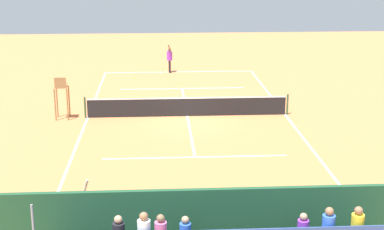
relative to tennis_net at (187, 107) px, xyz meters
name	(u,v)px	position (x,y,z in m)	size (l,w,h in m)	color
ground_plane	(187,116)	(0.00, 0.00, -0.50)	(60.00, 60.00, 0.00)	#D17542
court_line_markings	(187,116)	(0.00, -0.04, -0.50)	(10.10, 22.20, 0.01)	white
tennis_net	(187,107)	(0.00, 0.00, 0.00)	(10.30, 0.10, 1.07)	black
backdrop_wall	(214,223)	(0.00, 14.00, 0.50)	(18.00, 0.16, 2.00)	#1E4C2D
umpire_chair	(61,93)	(6.20, 0.13, 0.81)	(0.67, 0.67, 2.14)	olive
courtside_bench	(324,222)	(-3.27, 13.27, 0.06)	(1.80, 0.40, 0.93)	#9E754C
tennis_player	(170,58)	(0.63, -10.86, 0.51)	(0.38, 0.54, 1.93)	black
tennis_racket	(161,73)	(1.21, -10.71, -0.49)	(0.38, 0.59, 0.03)	black
tennis_ball_near	(179,83)	(0.15, -7.35, -0.47)	(0.07, 0.07, 0.07)	#CCDB33
tennis_ball_far	(135,78)	(2.96, -9.01, -0.47)	(0.07, 0.07, 0.07)	#CCDB33
line_judge	(84,213)	(3.60, 13.17, 0.51)	(0.40, 0.55, 1.93)	#232328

